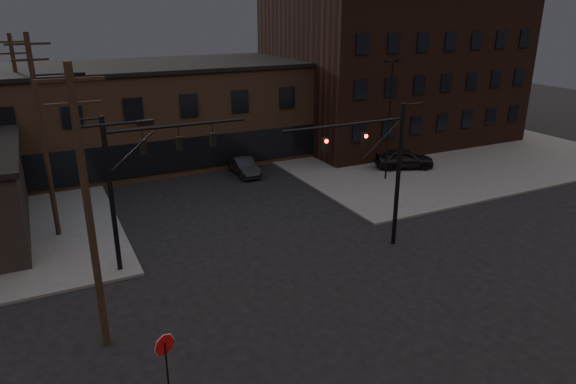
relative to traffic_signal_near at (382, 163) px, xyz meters
The scene contains 15 objects.
ground 8.56m from the traffic_signal_near, 139.97° to the right, with size 140.00×140.00×0.00m, color black.
sidewalk_ne 24.63m from the traffic_signal_near, 46.44° to the left, with size 30.00×30.00×0.15m, color #474744.
building_row 24.12m from the traffic_signal_near, 102.84° to the left, with size 40.00×12.00×8.00m, color brown.
building_right 27.27m from the traffic_signal_near, 52.26° to the left, with size 22.00×16.00×14.00m, color black.
traffic_signal_near is the anchor object (origin of this frame).
traffic_signal_far 12.57m from the traffic_signal_near, 163.83° to the left, with size 7.12×0.24×8.00m.
stop_sign 15.17m from the traffic_signal_near, 154.10° to the right, with size 0.72×0.33×2.48m.
utility_pole_near 15.03m from the traffic_signal_near, behind, with size 3.70×0.28×11.00m.
utility_pole_mid 18.47m from the traffic_signal_near, 148.97° to the left, with size 3.70×0.28×11.50m.
utility_pole_far 27.33m from the traffic_signal_near, 128.10° to the left, with size 2.20×0.28×11.00m.
lot_light_a 12.21m from the traffic_signal_near, 51.18° to the left, with size 1.50×0.28×9.14m.
lot_light_b 19.92m from the traffic_signal_near, 46.74° to the left, with size 1.50×0.28×9.14m.
parked_car_lot_a 15.90m from the traffic_signal_near, 46.06° to the left, with size 1.91×4.74×1.62m, color black.
parked_car_lot_b 23.84m from the traffic_signal_near, 45.49° to the left, with size 2.05×5.03×1.46m, color #B7B7BA.
car_crossing 16.42m from the traffic_signal_near, 96.11° to the left, with size 1.50×4.31×1.42m, color black.
Camera 1 is at (-10.70, -16.59, 12.61)m, focal length 32.00 mm.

